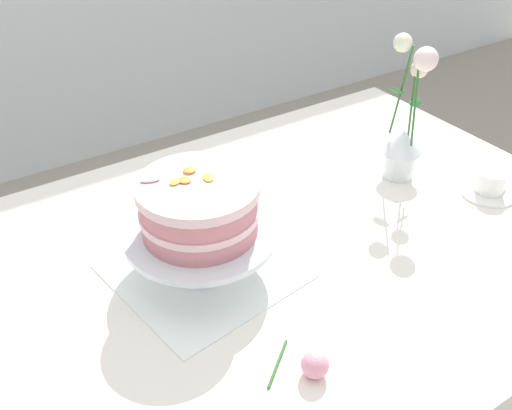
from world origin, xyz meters
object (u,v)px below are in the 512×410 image
object	(u,v)px
dining_table	(295,282)
flower_vase	(405,129)
layer_cake	(199,207)
fallen_rose	(314,365)
cake_stand	(201,238)
teacup	(490,185)

from	to	relation	value
dining_table	flower_vase	distance (m)	0.44
layer_cake	fallen_rose	distance (m)	0.34
dining_table	cake_stand	size ratio (longest dim) A/B	4.83
cake_stand	fallen_rose	distance (m)	0.32
layer_cake	fallen_rose	size ratio (longest dim) A/B	2.14
cake_stand	layer_cake	world-z (taller)	layer_cake
dining_table	teacup	bearing A→B (deg)	-8.96
layer_cake	teacup	xyz separation A→B (m)	(0.69, -0.12, -0.13)
flower_vase	teacup	bearing A→B (deg)	-54.34
cake_stand	teacup	xyz separation A→B (m)	(0.69, -0.12, -0.06)
flower_vase	teacup	distance (m)	0.23
cake_stand	teacup	bearing A→B (deg)	-10.05
dining_table	fallen_rose	xyz separation A→B (m)	(-0.17, -0.27, 0.11)
dining_table	cake_stand	world-z (taller)	cake_stand
cake_stand	teacup	world-z (taller)	cake_stand
dining_table	fallen_rose	distance (m)	0.34
cake_stand	flower_vase	bearing A→B (deg)	4.86
flower_vase	fallen_rose	distance (m)	0.66
dining_table	cake_stand	distance (m)	0.26
teacup	fallen_rose	distance (m)	0.69
dining_table	layer_cake	world-z (taller)	layer_cake
cake_stand	layer_cake	size ratio (longest dim) A/B	1.30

